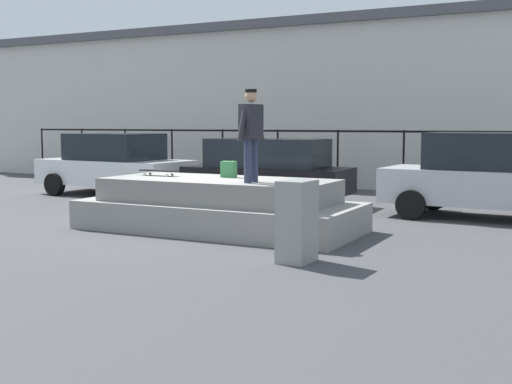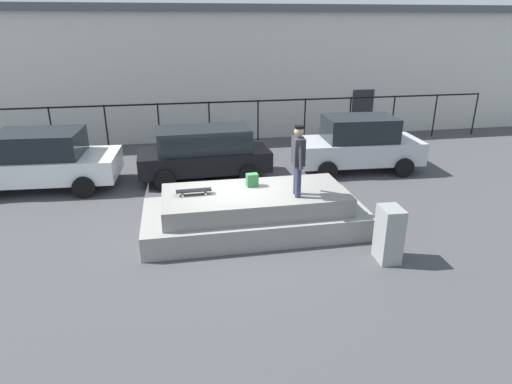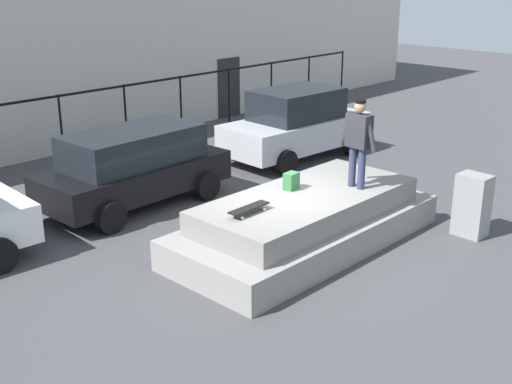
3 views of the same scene
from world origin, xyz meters
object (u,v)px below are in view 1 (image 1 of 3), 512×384
(skateboard, at_px, (158,171))
(utility_box, at_px, (297,221))
(backpack, at_px, (229,169))
(car_white_sedan_near, at_px, (115,164))
(car_black_hatchback_mid, at_px, (268,170))
(skateboarder, at_px, (251,129))
(car_silver_sedan_far, at_px, (484,176))

(skateboard, height_order, utility_box, utility_box)
(backpack, relative_size, car_white_sedan_near, 0.07)
(skateboard, relative_size, utility_box, 0.69)
(car_black_hatchback_mid, bearing_deg, skateboard, -97.78)
(skateboarder, distance_m, car_black_hatchback_mid, 4.94)
(backpack, distance_m, car_silver_sedan_far, 5.60)
(backpack, height_order, car_silver_sedan_far, car_silver_sedan_far)
(car_silver_sedan_far, relative_size, utility_box, 3.52)
(skateboard, distance_m, car_silver_sedan_far, 6.97)
(backpack, distance_m, car_black_hatchback_mid, 3.76)
(skateboard, height_order, backpack, backpack)
(car_black_hatchback_mid, relative_size, utility_box, 3.45)
(utility_box, bearing_deg, backpack, 138.92)
(utility_box, bearing_deg, car_white_sedan_near, 146.53)
(skateboard, xyz_separation_m, car_silver_sedan_far, (5.80, 3.87, -0.17))
(car_black_hatchback_mid, height_order, car_silver_sedan_far, car_silver_sedan_far)
(car_silver_sedan_far, bearing_deg, skateboard, -146.31)
(skateboarder, bearing_deg, car_white_sedan_near, 146.34)
(backpack, bearing_deg, car_white_sedan_near, -37.98)
(skateboard, relative_size, car_black_hatchback_mid, 0.20)
(utility_box, bearing_deg, car_silver_sedan_far, 75.74)
(car_silver_sedan_far, bearing_deg, car_white_sedan_near, 179.07)
(backpack, relative_size, car_silver_sedan_far, 0.07)
(skateboarder, bearing_deg, car_black_hatchback_mid, 112.53)
(skateboard, xyz_separation_m, utility_box, (3.99, -2.09, -0.49))
(car_white_sedan_near, bearing_deg, backpack, -32.26)
(skateboard, bearing_deg, car_white_sedan_near, 137.58)
(skateboard, xyz_separation_m, car_white_sedan_near, (-4.41, 4.03, -0.20))
(skateboard, distance_m, car_white_sedan_near, 5.98)
(car_white_sedan_near, distance_m, car_silver_sedan_far, 10.21)
(skateboard, height_order, car_silver_sedan_far, car_silver_sedan_far)
(skateboarder, bearing_deg, car_silver_sedan_far, 52.01)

